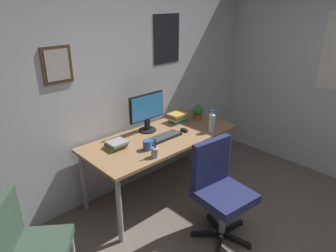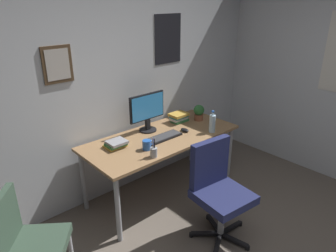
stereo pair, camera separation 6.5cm
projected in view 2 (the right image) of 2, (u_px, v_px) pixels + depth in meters
wall_back at (113, 81)px, 3.32m from camera, size 4.40×0.10×2.60m
desk at (162, 142)px, 3.43m from camera, size 1.75×0.77×0.73m
office_chair at (218, 186)px, 2.85m from camera, size 0.57×0.57×0.95m
side_chair at (26, 241)px, 2.25m from camera, size 0.59×0.59×0.88m
monitor at (147, 111)px, 3.45m from camera, size 0.46×0.20×0.43m
keyboard at (163, 137)px, 3.34m from camera, size 0.43×0.15×0.03m
computer_mouse at (185, 130)px, 3.51m from camera, size 0.06×0.11×0.04m
water_bottle at (212, 123)px, 3.47m from camera, size 0.07×0.07×0.25m
coffee_mug_near at (147, 145)px, 3.09m from camera, size 0.13×0.09×0.10m
potted_plant at (199, 112)px, 3.81m from camera, size 0.13×0.13×0.20m
pen_cup at (154, 152)px, 2.94m from camera, size 0.07×0.07×0.20m
book_stack_left at (116, 144)px, 3.14m from camera, size 0.21×0.19×0.07m
book_stack_right at (179, 117)px, 3.77m from camera, size 0.23×0.17×0.11m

